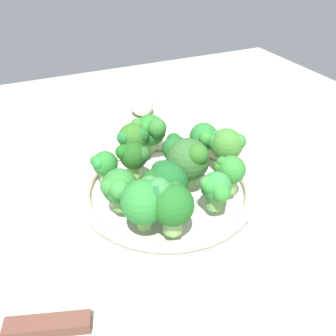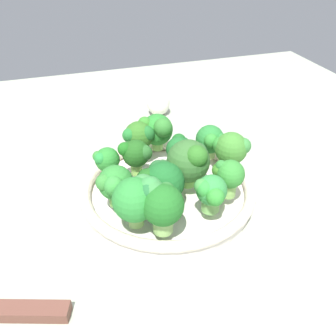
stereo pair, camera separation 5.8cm
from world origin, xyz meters
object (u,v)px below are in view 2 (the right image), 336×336
at_px(broccoli_floret_2, 136,154).
at_px(broccoli_floret_8, 190,161).
at_px(broccoli_floret_10, 139,136).
at_px(broccoli_floret_13, 211,140).
at_px(broccoli_floret_1, 162,204).
at_px(broccoli_floret_0, 211,192).
at_px(broccoli_floret_5, 228,175).
at_px(broccoli_floret_11, 231,149).
at_px(garlic_bulb, 158,104).
at_px(broccoli_floret_6, 115,184).
at_px(bowl, 168,191).
at_px(broccoli_floret_3, 179,149).
at_px(broccoli_floret_7, 157,129).
at_px(broccoli_floret_9, 106,161).
at_px(broccoli_floret_12, 139,197).
at_px(broccoli_floret_4, 161,180).

height_order(broccoli_floret_2, broccoli_floret_8, broccoli_floret_8).
relative_size(broccoli_floret_10, broccoli_floret_13, 1.11).
distance_m(broccoli_floret_8, broccoli_floret_10, 0.12).
bearing_deg(broccoli_floret_1, broccoli_floret_10, -94.95).
height_order(broccoli_floret_0, broccoli_floret_5, broccoli_floret_5).
height_order(broccoli_floret_2, broccoli_floret_11, broccoli_floret_11).
distance_m(broccoli_floret_0, broccoli_floret_8, 0.07).
height_order(broccoli_floret_2, garlic_bulb, broccoli_floret_2).
bearing_deg(broccoli_floret_6, garlic_bulb, -115.86).
bearing_deg(bowl, broccoli_floret_3, -125.65).
height_order(broccoli_floret_0, garlic_bulb, broccoli_floret_0).
height_order(broccoli_floret_3, broccoli_floret_6, broccoli_floret_6).
height_order(broccoli_floret_5, broccoli_floret_10, broccoli_floret_10).
relative_size(broccoli_floret_5, broccoli_floret_13, 1.01).
bearing_deg(bowl, broccoli_floret_2, -45.90).
xyz_separation_m(broccoli_floret_3, broccoli_floret_10, (0.06, -0.04, 0.01)).
height_order(broccoli_floret_7, broccoli_floret_8, broccoli_floret_8).
relative_size(bowl, broccoli_floret_10, 4.24).
distance_m(broccoli_floret_2, broccoli_floret_8, 0.09).
distance_m(broccoli_floret_8, broccoli_floret_9, 0.13).
distance_m(bowl, broccoli_floret_0, 0.10).
distance_m(bowl, broccoli_floret_6, 0.11).
bearing_deg(broccoli_floret_2, broccoli_floret_10, -109.73).
bearing_deg(broccoli_floret_3, broccoli_floret_13, -177.93).
bearing_deg(broccoli_floret_8, garlic_bulb, -97.75).
distance_m(bowl, broccoli_floret_12, 0.12).
bearing_deg(broccoli_floret_0, broccoli_floret_12, -2.90).
relative_size(bowl, broccoli_floret_4, 4.02).
xyz_separation_m(broccoli_floret_4, broccoli_floret_9, (0.07, -0.09, -0.01)).
relative_size(broccoli_floret_10, broccoli_floret_12, 0.87).
height_order(bowl, broccoli_floret_12, broccoli_floret_12).
distance_m(broccoli_floret_4, broccoli_floret_7, 0.15).
bearing_deg(broccoli_floret_11, broccoli_floret_9, -10.74).
height_order(broccoli_floret_10, broccoli_floret_13, broccoli_floret_10).
distance_m(broccoli_floret_0, broccoli_floret_13, 0.15).
xyz_separation_m(broccoli_floret_7, broccoli_floret_11, (-0.10, 0.09, -0.00)).
xyz_separation_m(broccoli_floret_7, garlic_bulb, (-0.06, -0.21, -0.05)).
bearing_deg(garlic_bulb, broccoli_floret_12, 70.18).
distance_m(broccoli_floret_3, broccoli_floret_10, 0.07).
relative_size(broccoli_floret_2, broccoli_floret_5, 1.01).
bearing_deg(broccoli_floret_13, broccoli_floret_4, 37.49).
bearing_deg(garlic_bulb, broccoli_floret_5, 90.25).
bearing_deg(bowl, broccoli_floret_9, -28.80).
distance_m(broccoli_floret_6, broccoli_floret_12, 0.06).
bearing_deg(broccoli_floret_8, broccoli_floret_10, -62.02).
relative_size(broccoli_floret_0, broccoli_floret_4, 0.83).
distance_m(bowl, garlic_bulb, 0.32).
height_order(broccoli_floret_9, garlic_bulb, broccoli_floret_9).
xyz_separation_m(broccoli_floret_0, broccoli_floret_3, (0.00, -0.13, -0.00)).
bearing_deg(broccoli_floret_6, broccoli_floret_1, 124.73).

